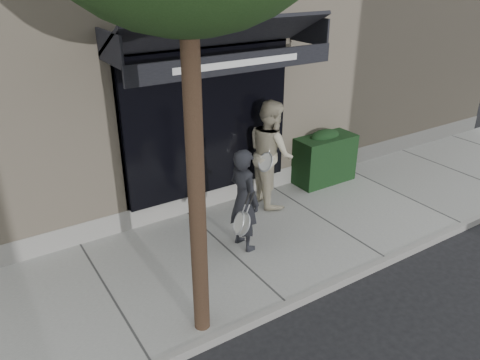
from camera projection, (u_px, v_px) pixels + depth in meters
ground at (321, 223)px, 8.66m from camera, size 80.00×80.00×0.00m
sidewalk at (321, 220)px, 8.63m from camera, size 20.00×3.00×0.12m
curb at (387, 261)px, 7.45m from camera, size 20.00×0.10×0.14m
building_facade at (191, 38)px, 11.28m from camera, size 14.30×8.04×5.64m
hedge at (323, 157)px, 9.87m from camera, size 1.30×0.70×1.14m
pedestrian_front at (244, 200)px, 7.40m from camera, size 0.66×0.87×1.71m
pedestrian_back at (271, 153)px, 8.78m from camera, size 0.96×1.13×2.03m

